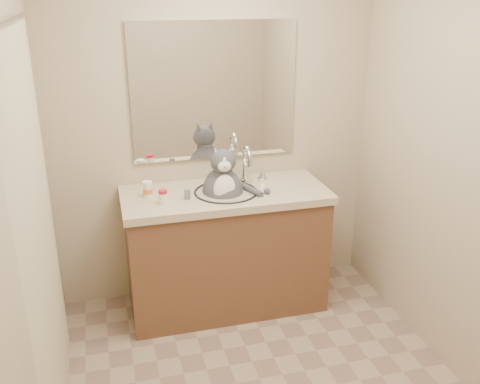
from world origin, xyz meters
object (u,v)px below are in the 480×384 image
grey_canister (187,194)px  pill_bottle_orange (148,190)px  cat (223,190)px  pill_bottle_redcap (163,197)px

grey_canister → pill_bottle_orange: bearing=157.3°
cat → pill_bottle_redcap: size_ratio=5.83×
cat → grey_canister: cat is taller
pill_bottle_redcap → pill_bottle_orange: size_ratio=0.89×
cat → grey_canister: size_ratio=8.58×
pill_bottle_orange → grey_canister: 0.25m
grey_canister → cat: bearing=13.7°
pill_bottle_redcap → pill_bottle_orange: 0.16m
pill_bottle_redcap → pill_bottle_orange: bearing=118.8°
pill_bottle_redcap → pill_bottle_orange: pill_bottle_orange is taller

